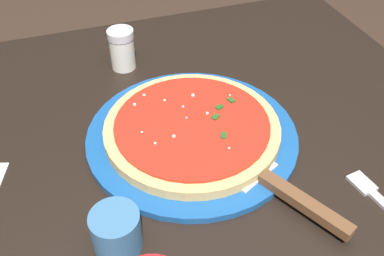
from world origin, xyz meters
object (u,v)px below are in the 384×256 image
cup_small_sauce (116,231)px  pizza_server (278,187)px  pizza (192,128)px  parmesan_shaker (122,49)px  serving_plate (192,135)px

cup_small_sauce → pizza_server: bearing=91.7°
pizza → parmesan_shaker: (-0.22, -0.06, 0.02)m
pizza → pizza_server: 0.16m
pizza → cup_small_sauce: cup_small_sauce is taller
serving_plate → parmesan_shaker: 0.23m
pizza → cup_small_sauce: size_ratio=4.45×
parmesan_shaker → pizza_server: bearing=19.2°
serving_plate → pizza: 0.01m
serving_plate → cup_small_sauce: size_ratio=5.39×
cup_small_sauce → parmesan_shaker: parmesan_shaker is taller
pizza_server → serving_plate: bearing=-153.4°
pizza → parmesan_shaker: parmesan_shaker is taller
pizza → serving_plate: bearing=-32.2°
cup_small_sauce → parmesan_shaker: 0.38m
cup_small_sauce → serving_plate: bearing=135.9°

